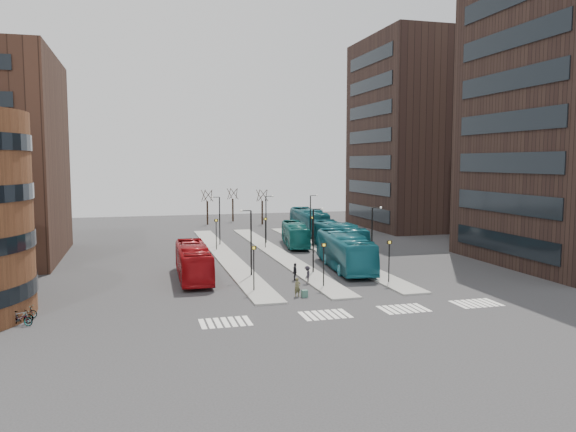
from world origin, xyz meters
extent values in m
plane|color=#29292B|center=(0.00, 0.00, 0.00)|extent=(160.00, 160.00, 0.00)
cube|color=gray|center=(-4.00, 30.00, 0.07)|extent=(2.50, 45.00, 0.15)
cube|color=gray|center=(2.00, 30.00, 0.07)|extent=(2.50, 45.00, 0.15)
cube|color=gray|center=(8.00, 30.00, 0.07)|extent=(2.50, 45.00, 0.15)
cube|color=navy|center=(-0.92, 9.21, 0.29)|extent=(0.50, 0.42, 0.57)
imported|color=#9C0C11|center=(-8.65, 18.49, 1.58)|extent=(2.92, 11.43, 3.17)
imported|color=#166271|center=(6.29, 19.27, 1.79)|extent=(4.36, 13.11, 3.58)
imported|color=#13625F|center=(5.73, 35.23, 1.47)|extent=(4.11, 10.80, 2.94)
imported|color=#155D6B|center=(9.60, 29.88, 1.69)|extent=(3.05, 12.19, 3.38)
imported|color=#135763|center=(11.13, 46.76, 1.81)|extent=(3.76, 13.16, 3.62)
imported|color=brown|center=(-1.41, 9.54, 0.76)|extent=(0.62, 0.47, 1.51)
imported|color=black|center=(-8.50, 17.52, 0.88)|extent=(0.86, 0.67, 1.77)
imported|color=black|center=(0.09, 15.46, 0.78)|extent=(0.48, 0.95, 1.56)
imported|color=black|center=(0.81, 14.06, 0.76)|extent=(0.96, 1.14, 1.53)
imported|color=gray|center=(-21.00, 6.74, 0.46)|extent=(1.86, 1.23, 0.93)
imported|color=gray|center=(-21.00, 6.88, 0.49)|extent=(1.68, 1.07, 0.98)
imported|color=gray|center=(-21.00, 8.63, 0.42)|extent=(1.69, 0.97, 0.84)
cube|color=silver|center=(-9.50, 4.00, 0.01)|extent=(0.35, 2.40, 0.01)
cube|color=silver|center=(-9.00, 4.00, 0.01)|extent=(0.35, 2.40, 0.01)
cube|color=silver|center=(-8.50, 4.00, 0.01)|extent=(0.35, 2.40, 0.01)
cube|color=silver|center=(-8.00, 4.00, 0.01)|extent=(0.35, 2.40, 0.01)
cube|color=silver|center=(-7.50, 4.00, 0.01)|extent=(0.35, 2.40, 0.01)
cube|color=silver|center=(-7.00, 4.00, 0.01)|extent=(0.35, 2.40, 0.01)
cube|color=silver|center=(-6.50, 4.00, 0.01)|extent=(0.35, 2.40, 0.01)
cube|color=silver|center=(-2.50, 4.00, 0.01)|extent=(0.35, 2.40, 0.01)
cube|color=silver|center=(-2.00, 4.00, 0.01)|extent=(0.35, 2.40, 0.01)
cube|color=silver|center=(-1.50, 4.00, 0.01)|extent=(0.35, 2.40, 0.01)
cube|color=silver|center=(-1.00, 4.00, 0.01)|extent=(0.35, 2.40, 0.01)
cube|color=silver|center=(-0.50, 4.00, 0.01)|extent=(0.35, 2.40, 0.01)
cube|color=silver|center=(0.00, 4.00, 0.01)|extent=(0.35, 2.40, 0.01)
cube|color=silver|center=(0.50, 4.00, 0.01)|extent=(0.35, 2.40, 0.01)
cube|color=silver|center=(3.50, 4.00, 0.01)|extent=(0.35, 2.40, 0.01)
cube|color=silver|center=(4.00, 4.00, 0.01)|extent=(0.35, 2.40, 0.01)
cube|color=silver|center=(4.50, 4.00, 0.01)|extent=(0.35, 2.40, 0.01)
cube|color=silver|center=(5.00, 4.00, 0.01)|extent=(0.35, 2.40, 0.01)
cube|color=silver|center=(5.50, 4.00, 0.01)|extent=(0.35, 2.40, 0.01)
cube|color=silver|center=(6.00, 4.00, 0.01)|extent=(0.35, 2.40, 0.01)
cube|color=silver|center=(6.50, 4.00, 0.01)|extent=(0.35, 2.40, 0.01)
cube|color=silver|center=(9.50, 4.00, 0.01)|extent=(0.35, 2.40, 0.01)
cube|color=silver|center=(10.00, 4.00, 0.01)|extent=(0.35, 2.40, 0.01)
cube|color=silver|center=(10.50, 4.00, 0.01)|extent=(0.35, 2.40, 0.01)
cube|color=silver|center=(11.00, 4.00, 0.01)|extent=(0.35, 2.40, 0.01)
cube|color=silver|center=(11.50, 4.00, 0.01)|extent=(0.35, 2.40, 0.01)
cube|color=silver|center=(12.00, 4.00, 0.01)|extent=(0.35, 2.40, 0.01)
cube|color=silver|center=(12.50, 4.00, 0.01)|extent=(0.35, 2.40, 0.01)
cube|color=black|center=(21.94, 16.00, 2.50)|extent=(0.12, 16.00, 2.00)
cube|color=black|center=(21.94, 16.00, 6.50)|extent=(0.12, 16.00, 2.00)
cube|color=black|center=(21.94, 16.00, 10.50)|extent=(0.12, 16.00, 2.00)
cube|color=black|center=(21.94, 16.00, 14.50)|extent=(0.12, 16.00, 2.00)
cube|color=black|center=(21.94, 16.00, 18.50)|extent=(0.12, 16.00, 2.00)
cube|color=black|center=(21.94, 16.00, 22.50)|extent=(0.12, 16.00, 2.00)
cube|color=black|center=(32.00, 50.00, 15.00)|extent=(20.00, 20.00, 30.00)
cube|color=black|center=(21.94, 50.00, 2.50)|extent=(0.12, 16.00, 2.00)
cube|color=black|center=(21.94, 50.00, 6.50)|extent=(0.12, 16.00, 2.00)
cube|color=black|center=(21.94, 50.00, 10.50)|extent=(0.12, 16.00, 2.00)
cube|color=black|center=(21.94, 50.00, 14.50)|extent=(0.12, 16.00, 2.00)
cube|color=black|center=(21.94, 50.00, 18.50)|extent=(0.12, 16.00, 2.00)
cube|color=black|center=(21.94, 50.00, 22.50)|extent=(0.12, 16.00, 2.00)
cube|color=black|center=(21.94, 50.00, 26.50)|extent=(0.12, 16.00, 2.00)
cylinder|color=black|center=(-4.40, 12.00, 1.90)|extent=(0.10, 0.10, 3.50)
cube|color=black|center=(-4.40, 12.00, 3.65)|extent=(0.45, 0.10, 0.30)
cube|color=yellow|center=(-4.40, 11.94, 3.65)|extent=(0.20, 0.02, 0.20)
cylinder|color=black|center=(-4.40, 34.00, 1.90)|extent=(0.10, 0.10, 3.50)
cube|color=black|center=(-4.40, 34.00, 3.65)|extent=(0.45, 0.10, 0.30)
cube|color=yellow|center=(-4.40, 33.94, 3.65)|extent=(0.20, 0.02, 0.20)
cylinder|color=black|center=(1.60, 12.00, 1.90)|extent=(0.10, 0.10, 3.50)
cube|color=black|center=(1.60, 12.00, 3.65)|extent=(0.45, 0.10, 0.30)
cube|color=yellow|center=(1.60, 11.94, 3.65)|extent=(0.20, 0.02, 0.20)
cylinder|color=black|center=(1.60, 34.00, 1.90)|extent=(0.10, 0.10, 3.50)
cube|color=black|center=(1.60, 34.00, 3.65)|extent=(0.45, 0.10, 0.30)
cube|color=yellow|center=(1.60, 33.94, 3.65)|extent=(0.20, 0.02, 0.20)
cylinder|color=black|center=(7.60, 12.00, 1.90)|extent=(0.10, 0.10, 3.50)
cube|color=black|center=(7.60, 12.00, 3.65)|extent=(0.45, 0.10, 0.30)
cube|color=yellow|center=(7.60, 11.94, 3.65)|extent=(0.20, 0.02, 0.20)
cylinder|color=black|center=(7.60, 34.00, 1.90)|extent=(0.10, 0.10, 3.50)
cube|color=black|center=(7.60, 34.00, 3.65)|extent=(0.45, 0.10, 0.30)
cube|color=yellow|center=(7.60, 33.94, 3.65)|extent=(0.20, 0.02, 0.20)
cylinder|color=black|center=(-3.40, 18.00, 3.15)|extent=(0.14, 0.14, 6.00)
cylinder|color=black|center=(-3.85, 18.00, 6.15)|extent=(0.90, 0.08, 0.08)
sphere|color=silver|center=(-4.30, 18.00, 6.15)|extent=(0.24, 0.24, 0.24)
cylinder|color=black|center=(-3.40, 38.00, 3.15)|extent=(0.14, 0.14, 6.00)
cylinder|color=black|center=(-3.85, 38.00, 6.15)|extent=(0.90, 0.08, 0.08)
sphere|color=silver|center=(-4.30, 38.00, 6.15)|extent=(0.24, 0.24, 0.24)
cylinder|color=black|center=(2.60, 18.00, 3.15)|extent=(0.14, 0.14, 6.00)
cylinder|color=black|center=(3.05, 18.00, 6.15)|extent=(0.90, 0.08, 0.08)
sphere|color=silver|center=(3.50, 18.00, 6.15)|extent=(0.24, 0.24, 0.24)
cylinder|color=black|center=(2.60, 38.00, 3.15)|extent=(0.14, 0.14, 6.00)
cylinder|color=black|center=(3.05, 38.00, 6.15)|extent=(0.90, 0.08, 0.08)
sphere|color=silver|center=(3.50, 38.00, 6.15)|extent=(0.24, 0.24, 0.24)
cylinder|color=black|center=(8.60, 18.00, 3.15)|extent=(0.14, 0.14, 6.00)
cylinder|color=black|center=(9.05, 18.00, 6.15)|extent=(0.90, 0.08, 0.08)
sphere|color=silver|center=(9.50, 18.00, 6.15)|extent=(0.24, 0.24, 0.24)
cylinder|color=black|center=(8.60, 38.00, 3.15)|extent=(0.14, 0.14, 6.00)
cylinder|color=black|center=(9.05, 38.00, 6.15)|extent=(0.90, 0.08, 0.08)
sphere|color=silver|center=(9.50, 38.00, 6.15)|extent=(0.24, 0.24, 0.24)
cylinder|color=black|center=(-2.00, 62.00, 2.00)|extent=(0.30, 0.30, 4.00)
cylinder|color=black|center=(-1.30, 62.00, 4.90)|extent=(0.10, 1.56, 1.95)
cylinder|color=black|center=(-1.78, 62.67, 4.90)|extent=(1.48, 0.59, 1.97)
cylinder|color=black|center=(-2.57, 62.41, 4.90)|extent=(0.90, 1.31, 1.99)
cylinder|color=black|center=(-2.57, 61.59, 4.90)|extent=(0.89, 1.31, 1.99)
cylinder|color=black|center=(-1.79, 61.33, 4.90)|extent=(1.48, 0.58, 1.97)
cylinder|color=black|center=(3.00, 66.00, 2.00)|extent=(0.30, 0.30, 4.00)
cylinder|color=black|center=(3.70, 66.00, 4.90)|extent=(0.10, 1.56, 1.95)
cylinder|color=black|center=(3.22, 66.67, 4.90)|extent=(1.48, 0.59, 1.97)
cylinder|color=black|center=(2.43, 66.41, 4.90)|extent=(0.90, 1.31, 1.99)
cylinder|color=black|center=(2.43, 65.59, 4.90)|extent=(0.89, 1.31, 1.99)
cylinder|color=black|center=(3.21, 65.33, 4.90)|extent=(1.48, 0.58, 1.97)
cylinder|color=black|center=(7.00, 60.00, 2.00)|extent=(0.30, 0.30, 4.00)
cylinder|color=black|center=(7.70, 60.00, 4.90)|extent=(0.10, 1.56, 1.95)
cylinder|color=black|center=(7.22, 60.67, 4.90)|extent=(1.48, 0.59, 1.97)
cylinder|color=black|center=(6.43, 60.41, 4.90)|extent=(0.90, 1.31, 1.99)
cylinder|color=black|center=(6.43, 59.59, 4.90)|extent=(0.89, 1.31, 1.99)
cylinder|color=black|center=(7.21, 59.33, 4.90)|extent=(1.48, 0.58, 1.97)
camera|label=1|loc=(-13.50, -32.15, 10.65)|focal=35.00mm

